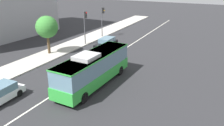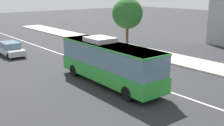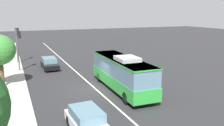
% 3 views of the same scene
% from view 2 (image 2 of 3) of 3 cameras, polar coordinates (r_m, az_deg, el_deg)
% --- Properties ---
extents(ground_plane, '(160.00, 160.00, 0.00)m').
position_cam_2_polar(ground_plane, '(21.69, 6.30, -4.02)').
color(ground_plane, '#28282B').
extents(sidewalk_kerb, '(80.00, 3.77, 0.14)m').
position_cam_2_polar(sidewalk_kerb, '(27.71, 17.97, -0.38)').
color(sidewalk_kerb, '#B2ADA3').
rests_on(sidewalk_kerb, ground_plane).
extents(lane_centre_line, '(76.00, 0.16, 0.01)m').
position_cam_2_polar(lane_centre_line, '(21.69, 6.30, -4.00)').
color(lane_centre_line, silver).
rests_on(lane_centre_line, ground_plane).
extents(transit_bus, '(10.07, 2.79, 3.46)m').
position_cam_2_polar(transit_bus, '(20.75, -0.60, 0.42)').
color(transit_bus, green).
rests_on(transit_bus, ground_plane).
extents(sedan_white, '(4.58, 2.00, 1.46)m').
position_cam_2_polar(sedan_white, '(29.28, -0.19, 2.44)').
color(sedan_white, white).
rests_on(sedan_white, ground_plane).
extents(sedan_silver, '(4.53, 1.89, 1.46)m').
position_cam_2_polar(sedan_silver, '(32.47, -20.20, 2.74)').
color(sedan_silver, '#B7BABF').
rests_on(sedan_silver, ground_plane).
extents(street_tree_kerbside_centre, '(3.93, 3.93, 6.11)m').
position_cam_2_polar(street_tree_kerbside_centre, '(35.89, 3.20, 10.16)').
color(street_tree_kerbside_centre, '#4C3823').
rests_on(street_tree_kerbside_centre, ground_plane).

